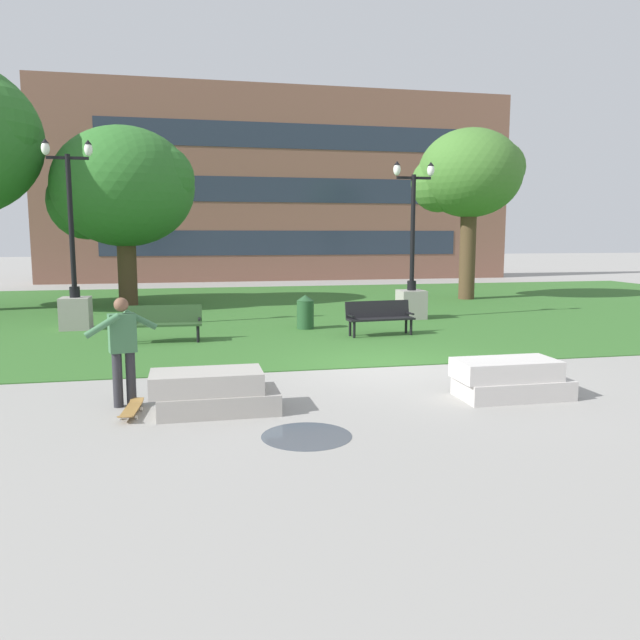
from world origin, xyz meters
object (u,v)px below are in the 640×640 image
Objects in this scene: park_bench_near_right at (379,316)px; person_skateboarder at (123,345)px; concrete_block_center at (213,393)px; skateboard at (131,409)px; park_bench_near_left at (165,321)px; concrete_block_left at (510,379)px; lamp_post_right at (412,287)px; trash_bin at (305,312)px; lamp_post_center at (75,292)px.

person_skateboarder is at bearing -135.90° from park_bench_near_right.
concrete_block_center is 1.84× the size of skateboard.
person_skateboarder is at bearing -94.14° from park_bench_near_left.
concrete_block_left is 1.03× the size of park_bench_near_left.
concrete_block_center is 6.57m from park_bench_near_left.
lamp_post_right is (6.59, 9.36, 0.71)m from concrete_block_center.
trash_bin is (4.10, 7.81, 0.42)m from skateboard.
person_skateboarder is at bearing -132.27° from lamp_post_right.
person_skateboarder is 8.43m from trash_bin.
concrete_block_center is 1.02× the size of concrete_block_left.
park_bench_near_left is at bearing 87.40° from skateboard.
trash_bin is (4.23, 7.28, -0.47)m from person_skateboarder.
lamp_post_right is 4.00m from trash_bin.
concrete_block_left reaches higher than skateboard.
lamp_post_center is at bearing 168.86° from trash_bin.
park_bench_near_left and park_bench_near_right have the same top height.
lamp_post_center is 6.49m from trash_bin.
lamp_post_right reaches higher than park_bench_near_right.
trash_bin is at bearing -158.67° from lamp_post_right.
person_skateboarder is 11.79m from lamp_post_right.
park_bench_near_left is 3.71m from lamp_post_center.
concrete_block_center is 0.36× the size of lamp_post_center.
trash_bin is (3.81, 1.41, -0.04)m from park_bench_near_left.
park_bench_near_right is 3.59m from lamp_post_right.
skateboard is 8.83m from trash_bin.
concrete_block_left is at bearing -48.43° from lamp_post_center.
person_skateboarder is at bearing 154.57° from concrete_block_center.
concrete_block_center is 1.05× the size of park_bench_near_left.
park_bench_near_right reaches higher than concrete_block_left.
concrete_block_left is (4.80, -0.14, 0.00)m from concrete_block_center.
lamp_post_center is (-2.11, 8.53, 0.10)m from person_skateboarder.
person_skateboarder is at bearing 172.83° from concrete_block_left.
park_bench_near_right is 8.53m from lamp_post_center.
lamp_post_center is at bearing 161.05° from park_bench_near_right.
trash_bin is (2.90, 7.92, 0.20)m from concrete_block_center.
park_bench_near_left is 0.35× the size of lamp_post_center.
lamp_post_center reaches higher than park_bench_near_left.
lamp_post_center is at bearing -178.89° from lamp_post_right.
skateboard is 0.21× the size of lamp_post_right.
trash_bin reaches higher than concrete_block_center.
park_bench_near_right is (5.81, 6.29, 0.45)m from skateboard.
lamp_post_right is at bearing 79.33° from concrete_block_left.
concrete_block_left is 1.81× the size of skateboard.
lamp_post_center is (-2.24, 9.05, 0.99)m from skateboard.
trash_bin is at bearing -11.14° from lamp_post_center.
park_bench_near_left is 0.37× the size of lamp_post_right.
park_bench_near_right is 2.29m from trash_bin.
trash_bin is at bearing 103.33° from concrete_block_left.
park_bench_near_left is at bearing 178.94° from park_bench_near_right.
lamp_post_right reaches higher than person_skateboarder.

